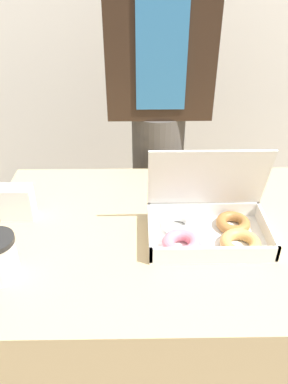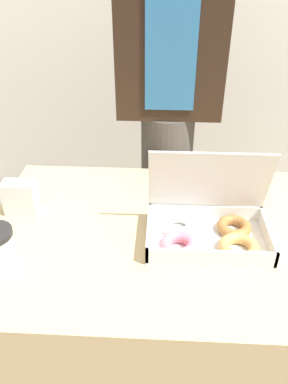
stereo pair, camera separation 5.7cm
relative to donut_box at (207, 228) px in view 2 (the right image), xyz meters
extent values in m
cube|color=tan|center=(-0.05, 0.03, -0.42)|extent=(1.12, 0.69, 0.76)
cube|color=white|center=(0.00, -0.01, -0.04)|extent=(0.32, 0.20, 0.01)
cube|color=white|center=(-0.15, -0.01, -0.01)|extent=(0.01, 0.20, 0.04)
cube|color=white|center=(0.16, -0.01, -0.01)|extent=(0.01, 0.20, 0.04)
cube|color=white|center=(0.00, -0.10, -0.01)|extent=(0.32, 0.01, 0.04)
cube|color=white|center=(0.00, 0.09, -0.01)|extent=(0.32, 0.01, 0.04)
cube|color=white|center=(0.00, 0.06, 0.11)|extent=(0.32, 0.06, 0.19)
torus|color=pink|center=(-0.07, -0.05, -0.02)|extent=(0.12, 0.12, 0.03)
torus|color=white|center=(-0.07, 0.04, -0.02)|extent=(0.14, 0.14, 0.03)
torus|color=tan|center=(0.08, -0.05, -0.02)|extent=(0.14, 0.14, 0.03)
torus|color=#A87038|center=(0.08, 0.04, -0.02)|extent=(0.13, 0.13, 0.03)
cube|color=silver|center=(-0.53, 0.10, 0.01)|extent=(0.09, 0.05, 0.10)
cylinder|color=#4C4742|center=(-0.11, 0.55, -0.35)|extent=(0.20, 0.20, 0.91)
cube|color=black|center=(-0.11, 0.55, 0.39)|extent=(0.37, 0.17, 0.58)
cube|color=teal|center=(-0.11, 0.46, 0.34)|extent=(0.17, 0.01, 0.37)
camera|label=1|loc=(-0.18, -0.78, 0.61)|focal=35.00mm
camera|label=2|loc=(-0.13, -0.78, 0.61)|focal=35.00mm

